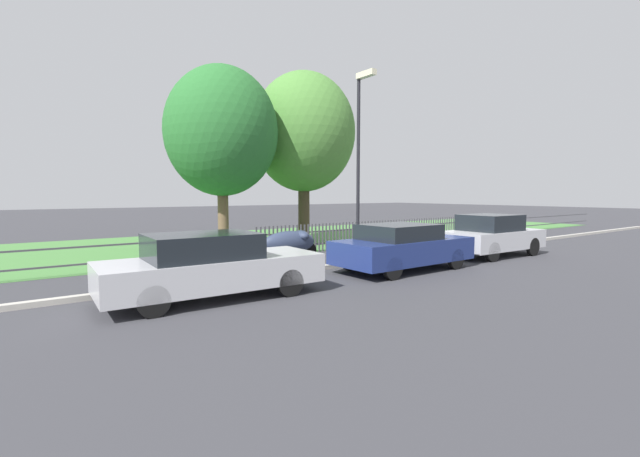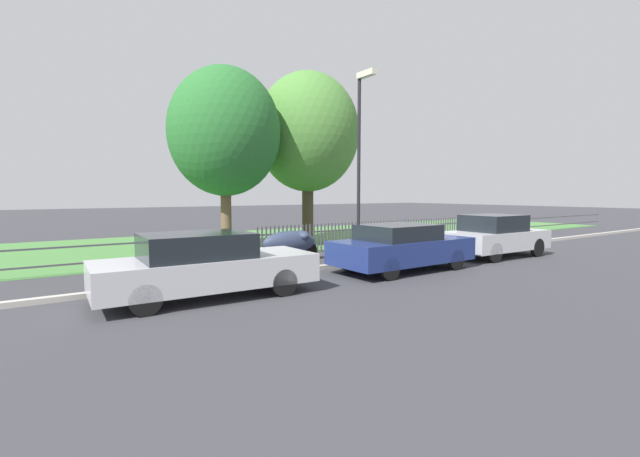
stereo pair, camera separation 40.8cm
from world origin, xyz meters
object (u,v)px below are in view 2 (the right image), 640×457
Objects in this scene: parked_car_silver_hatchback at (205,265)px; parked_car_black_saloon at (402,247)px; parked_car_navy_estate at (495,236)px; tree_behind_motorcycle at (308,133)px; street_lamp at (361,145)px; tree_nearest_kerb at (225,132)px; covered_motorcycle at (291,242)px.

parked_car_black_saloon is at bearing 1.41° from parked_car_silver_hatchback.
parked_car_navy_estate is (10.39, 0.01, 0.04)m from parked_car_silver_hatchback.
tree_behind_motorcycle is at bearing 77.11° from parked_car_black_saloon.
street_lamp is (0.18, 2.07, 3.09)m from parked_car_black_saloon.
tree_behind_motorcycle is (4.08, 0.46, 0.35)m from tree_nearest_kerb.
parked_car_navy_estate is 5.75m from street_lamp.
tree_nearest_kerb is at bearing 108.37° from parked_car_black_saloon.
parked_car_black_saloon is at bearing -177.55° from parked_car_navy_estate.
parked_car_navy_estate is 10.67m from tree_nearest_kerb.
tree_behind_motorcycle reaches higher than parked_car_navy_estate.
parked_car_silver_hatchback is 5.15m from covered_motorcycle.
tree_nearest_kerb is 5.71m from street_lamp.
parked_car_navy_estate is 9.06m from tree_behind_motorcycle.
tree_nearest_kerb reaches higher than parked_car_black_saloon.
parked_car_black_saloon is at bearing -94.89° from street_lamp.
covered_motorcycle is at bearing 147.68° from street_lamp.
covered_motorcycle is at bearing -79.75° from tree_nearest_kerb.
tree_behind_motorcycle is at bearing 75.02° from street_lamp.
street_lamp is at bearing -26.70° from covered_motorcycle.
covered_motorcycle is (-1.75, 3.29, -0.07)m from parked_car_black_saloon.
tree_behind_motorcycle is at bearing 6.42° from tree_nearest_kerb.
tree_nearest_kerb is 0.93× the size of tree_behind_motorcycle.
parked_car_navy_estate is 1.97× the size of covered_motorcycle.
covered_motorcycle is 3.90m from street_lamp.
street_lamp reaches higher than parked_car_black_saloon.
parked_car_silver_hatchback is 1.17× the size of parked_car_navy_estate.
parked_car_black_saloon is 2.13× the size of covered_motorcycle.
tree_behind_motorcycle is at bearing 113.38° from parked_car_navy_estate.
covered_motorcycle is at bearing 117.40° from parked_car_black_saloon.
parked_car_silver_hatchback is 2.30× the size of covered_motorcycle.
tree_behind_motorcycle is (1.64, 7.55, 4.22)m from parked_car_black_saloon.
covered_motorcycle is 5.51m from tree_nearest_kerb.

